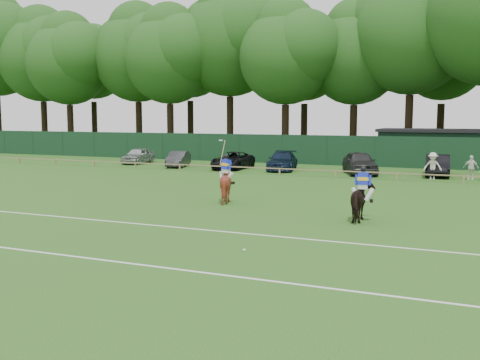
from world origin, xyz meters
The scene contains 19 objects.
ground centered at (0.00, 0.00, 0.00)m, with size 160.00×160.00×0.00m, color #1E4C14.
horse_dark centered at (5.76, 3.02, 0.81)m, with size 0.87×1.92×1.62m, color black.
horse_chestnut centered at (-1.23, 5.29, 0.90)m, with size 1.45×1.63×1.79m, color maroon.
sedan_silver centered at (-17.41, 22.02, 0.69)m, with size 1.63×4.05×1.38m, color #B6B8BB.
sedan_grey centered at (-12.69, 20.74, 0.63)m, with size 1.34×3.83×1.26m, color #323235.
suv_black centered at (-7.87, 20.80, 0.66)m, with size 2.19×4.76×1.32m, color black.
sedan_navy centered at (-3.99, 21.40, 0.70)m, with size 1.96×4.83×1.40m, color #101D32.
hatch_grey centered at (2.01, 20.82, 0.82)m, with size 1.92×4.78×1.63m, color #2E2E30.
estate_black centered at (7.20, 21.67, 0.74)m, with size 1.56×4.47×1.47m, color black.
spectator_left centered at (7.04, 19.48, 0.88)m, with size 1.13×0.65×1.76m, color silver.
spectator_mid centered at (9.34, 20.05, 0.80)m, with size 0.93×0.39×1.59m, color white.
rider_dark centered at (5.76, 3.01, 1.54)m, with size 0.93×0.42×1.41m.
rider_chestnut centered at (-1.23, 5.28, 1.69)m, with size 0.91×0.77×2.05m.
polo_ball centered at (3.44, -3.41, 0.04)m, with size 0.09×0.09×0.09m, color silver.
pitch_lines centered at (0.00, -3.50, 0.01)m, with size 60.00×5.10×0.01m.
pitch_rail centered at (0.00, 18.00, 0.45)m, with size 62.10×0.10×0.50m.
perimeter_fence centered at (0.00, 27.00, 1.25)m, with size 92.08×0.08×2.50m.
utility_shed centered at (6.00, 30.00, 1.54)m, with size 8.40×4.40×3.04m.
tree_row centered at (2.00, 35.00, 0.00)m, with size 96.00×12.00×21.00m, color #26561C, non-canonical shape.
Camera 1 is at (10.04, -18.92, 4.17)m, focal length 42.00 mm.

